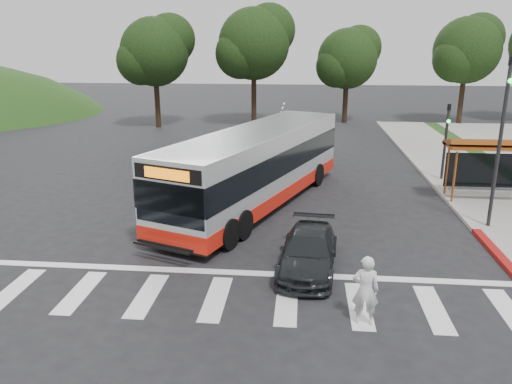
# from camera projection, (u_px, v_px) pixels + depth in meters

# --- Properties ---
(ground) EXTENTS (140.00, 140.00, 0.00)m
(ground) POSITION_uv_depth(u_px,v_px,m) (239.00, 234.00, 18.88)
(ground) COLOR black
(ground) RESTS_ON ground
(sidewalk_east) EXTENTS (4.00, 40.00, 0.12)m
(sidewalk_east) POSITION_uv_depth(u_px,v_px,m) (472.00, 183.00, 25.49)
(sidewalk_east) COLOR gray
(sidewalk_east) RESTS_ON ground
(curb_east) EXTENTS (0.30, 40.00, 0.15)m
(curb_east) POSITION_uv_depth(u_px,v_px,m) (432.00, 182.00, 25.67)
(curb_east) COLOR #9E9991
(curb_east) RESTS_ON ground
(curb_east_red) EXTENTS (0.32, 6.00, 0.15)m
(curb_east_red) POSITION_uv_depth(u_px,v_px,m) (506.00, 264.00, 16.14)
(curb_east_red) COLOR maroon
(curb_east_red) RESTS_ON ground
(crosswalk_ladder) EXTENTS (18.00, 2.60, 0.01)m
(crosswalk_ladder) POSITION_uv_depth(u_px,v_px,m) (216.00, 298.00, 14.12)
(crosswalk_ladder) COLOR silver
(crosswalk_ladder) RESTS_ON ground
(bus_shelter) EXTENTS (4.20, 1.60, 2.86)m
(bus_shelter) POSITION_uv_depth(u_px,v_px,m) (494.00, 151.00, 22.09)
(bus_shelter) COLOR #954A18
(bus_shelter) RESTS_ON sidewalk_east
(traffic_signal_ne_tall) EXTENTS (0.18, 0.37, 6.50)m
(traffic_signal_ne_tall) POSITION_uv_depth(u_px,v_px,m) (502.00, 130.00, 18.32)
(traffic_signal_ne_tall) COLOR black
(traffic_signal_ne_tall) RESTS_ON ground
(traffic_signal_ne_short) EXTENTS (0.18, 0.37, 4.00)m
(traffic_signal_ne_short) POSITION_uv_depth(u_px,v_px,m) (446.00, 134.00, 25.39)
(traffic_signal_ne_short) COLOR black
(traffic_signal_ne_short) RESTS_ON ground
(tree_ne_a) EXTENTS (6.16, 5.74, 9.30)m
(tree_ne_a) POSITION_uv_depth(u_px,v_px,m) (468.00, 49.00, 42.33)
(tree_ne_a) COLOR black
(tree_ne_a) RESTS_ON parking_lot
(tree_north_a) EXTENTS (6.60, 6.15, 10.17)m
(tree_north_a) POSITION_uv_depth(u_px,v_px,m) (255.00, 43.00, 41.91)
(tree_north_a) COLOR black
(tree_north_a) RESTS_ON ground
(tree_north_b) EXTENTS (5.72, 5.33, 8.43)m
(tree_north_b) POSITION_uv_depth(u_px,v_px,m) (348.00, 58.00, 43.45)
(tree_north_b) COLOR black
(tree_north_b) RESTS_ON ground
(tree_north_c) EXTENTS (6.16, 5.74, 9.30)m
(tree_north_c) POSITION_uv_depth(u_px,v_px,m) (156.00, 51.00, 40.91)
(tree_north_c) COLOR black
(tree_north_c) RESTS_ON ground
(transit_bus) EXTENTS (7.26, 13.09, 3.35)m
(transit_bus) POSITION_uv_depth(u_px,v_px,m) (257.00, 168.00, 21.81)
(transit_bus) COLOR #B5B7BA
(transit_bus) RESTS_ON ground
(pedestrian) EXTENTS (0.71, 0.49, 1.88)m
(pedestrian) POSITION_uv_depth(u_px,v_px,m) (365.00, 290.00, 12.62)
(pedestrian) COLOR silver
(pedestrian) RESTS_ON ground
(dark_sedan) EXTENTS (2.11, 4.37, 1.23)m
(dark_sedan) POSITION_uv_depth(u_px,v_px,m) (308.00, 251.00, 15.78)
(dark_sedan) COLOR black
(dark_sedan) RESTS_ON ground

